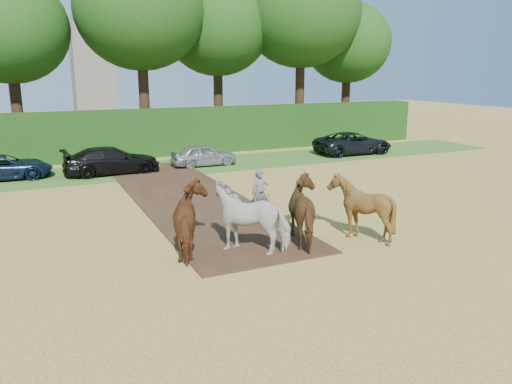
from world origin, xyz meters
TOP-DOWN VIEW (x-y plane):
  - ground at (0.00, 0.00)m, footprint 120.00×120.00m
  - earth_strip at (1.50, 7.00)m, footprint 4.50×17.00m
  - grass_verge at (0.00, 14.00)m, footprint 50.00×5.00m
  - hedgerow at (0.00, 18.50)m, footprint 46.00×1.60m
  - plough_team at (2.38, 0.00)m, footprint 7.39×5.25m
  - parked_cars at (2.40, 13.93)m, footprint 30.64×3.28m
  - treeline at (-1.69, 21.69)m, footprint 48.70×10.60m
  - church at (4.00, 55.00)m, footprint 5.20×5.20m

SIDE VIEW (x-z plane):
  - ground at x=0.00m, z-range 0.00..0.00m
  - grass_verge at x=0.00m, z-range 0.00..0.03m
  - earth_strip at x=1.50m, z-range 0.00..0.05m
  - parked_cars at x=2.40m, z-range -0.04..1.42m
  - plough_team at x=2.38m, z-range -0.01..2.13m
  - hedgerow at x=0.00m, z-range 0.00..3.00m
  - treeline at x=-1.69m, z-range 1.87..16.07m
  - church at x=4.00m, z-range 0.23..27.23m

